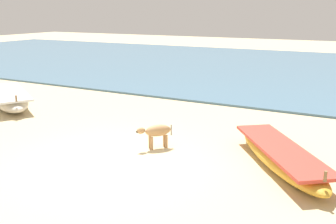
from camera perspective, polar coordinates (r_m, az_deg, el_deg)
ground at (r=8.71m, az=-8.32°, el=-7.74°), size 80.00×80.00×0.00m
sea_water at (r=23.46m, az=15.50°, el=6.45°), size 60.00×20.00×0.08m
fishing_boat_1 at (r=14.73m, az=-22.88°, el=1.93°), size 3.86×3.03×0.75m
fishing_boat_2 at (r=8.77m, az=16.62°, el=-6.34°), size 2.99×3.62×0.65m
calf_near_tan at (r=9.42m, az=-1.71°, el=-2.98°), size 0.74×0.80×0.61m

